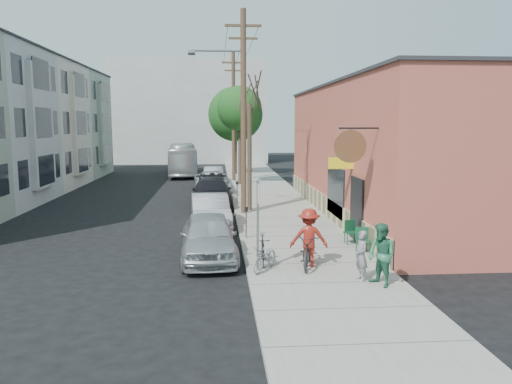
{
  "coord_description": "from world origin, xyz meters",
  "views": [
    {
      "loc": [
        1.13,
        -19.53,
        4.65
      ],
      "look_at": [
        2.91,
        3.31,
        1.5
      ],
      "focal_mm": 35.0,
      "sensor_mm": 36.0,
      "label": 1
    }
  ],
  "objects": [
    {
      "name": "parking_meter_far",
      "position": [
        2.25,
        8.7,
        0.98
      ],
      "size": [
        0.14,
        0.14,
        1.24
      ],
      "color": "slate",
      "rests_on": "sidewalk"
    },
    {
      "name": "tree_bare",
      "position": [
        2.8,
        6.25,
        2.9
      ],
      "size": [
        0.24,
        0.24,
        5.5
      ],
      "color": "#44392C",
      "rests_on": "sidewalk"
    },
    {
      "name": "patron_green",
      "position": [
        5.65,
        -6.39,
        1.03
      ],
      "size": [
        0.96,
        1.06,
        1.77
      ],
      "primitive_type": "imported",
      "rotation": [
        0.0,
        0.0,
        -1.14
      ],
      "color": "#2B6C4C",
      "rests_on": "sidewalk"
    },
    {
      "name": "parked_bike_a",
      "position": [
        2.56,
        -3.92,
        0.6
      ],
      "size": [
        0.51,
        1.53,
        0.9
      ],
      "primitive_type": "imported",
      "rotation": [
        0.0,
        0.0,
        -0.06
      ],
      "color": "black",
      "rests_on": "sidewalk"
    },
    {
      "name": "tree_leafy_mid",
      "position": [
        2.8,
        17.48,
        5.73
      ],
      "size": [
        3.3,
        3.3,
        7.25
      ],
      "color": "#44392C",
      "rests_on": "sidewalk"
    },
    {
      "name": "parked_bike_b",
      "position": [
        2.58,
        -4.62,
        0.56
      ],
      "size": [
        1.24,
        1.6,
        0.81
      ],
      "primitive_type": "imported",
      "rotation": [
        0.0,
        0.0,
        -0.53
      ],
      "color": "gray",
      "rests_on": "sidewalk"
    },
    {
      "name": "car_4",
      "position": [
        0.8,
        19.24,
        0.65
      ],
      "size": [
        1.59,
        4.02,
        1.3
      ],
      "primitive_type": "imported",
      "rotation": [
        0.0,
        0.0,
        -0.05
      ],
      "color": "#B8B8C0",
      "rests_on": "ground"
    },
    {
      "name": "car_3",
      "position": [
        0.8,
        14.18,
        0.72
      ],
      "size": [
        2.7,
        5.31,
        1.44
      ],
      "primitive_type": "imported",
      "rotation": [
        0.0,
        0.0,
        0.06
      ],
      "color": "#B5BABD",
      "rests_on": "ground"
    },
    {
      "name": "apartment_row",
      "position": [
        -11.85,
        14.0,
        4.5
      ],
      "size": [
        6.3,
        32.0,
        9.0
      ],
      "color": "#939E85",
      "rests_on": "ground"
    },
    {
      "name": "parking_meter_near",
      "position": [
        2.25,
        -0.18,
        0.98
      ],
      "size": [
        0.14,
        0.14,
        1.24
      ],
      "color": "slate",
      "rests_on": "sidewalk"
    },
    {
      "name": "car_0",
      "position": [
        0.8,
        -2.71,
        0.79
      ],
      "size": [
        2.09,
        4.72,
        1.58
      ],
      "primitive_type": "imported",
      "rotation": [
        0.0,
        0.0,
        0.05
      ],
      "color": "#B3B8BB",
      "rests_on": "ground"
    },
    {
      "name": "tree_leafy_far",
      "position": [
        2.8,
        25.44,
        5.47
      ],
      "size": [
        4.87,
        4.87,
        7.76
      ],
      "color": "#44392C",
      "rests_on": "sidewalk"
    },
    {
      "name": "car_2",
      "position": [
        0.8,
        8.39,
        0.79
      ],
      "size": [
        2.33,
        5.47,
        1.57
      ],
      "primitive_type": "imported",
      "rotation": [
        0.0,
        0.0,
        0.02
      ],
      "color": "black",
      "rests_on": "ground"
    },
    {
      "name": "cyclist",
      "position": [
        3.99,
        -4.33,
        1.08
      ],
      "size": [
        1.27,
        0.82,
        1.86
      ],
      "primitive_type": "imported",
      "rotation": [
        0.0,
        0.0,
        3.03
      ],
      "color": "maroon",
      "rests_on": "sidewalk"
    },
    {
      "name": "cyclist_bike",
      "position": [
        3.99,
        -4.33,
        0.69
      ],
      "size": [
        1.25,
        2.18,
        1.08
      ],
      "primitive_type": "imported",
      "rotation": [
        0.0,
        0.0,
        -0.27
      ],
      "color": "black",
      "rests_on": "sidewalk"
    },
    {
      "name": "patio_chair_a",
      "position": [
        6.13,
        -1.5,
        0.59
      ],
      "size": [
        0.63,
        0.63,
        0.88
      ],
      "primitive_type": null,
      "rotation": [
        0.0,
        0.0,
        0.33
      ],
      "color": "#14472B",
      "rests_on": "sidewalk"
    },
    {
      "name": "end_cap_building",
      "position": [
        -2.0,
        42.0,
        6.0
      ],
      "size": [
        18.0,
        8.0,
        12.0
      ],
      "primitive_type": "cube",
      "color": "#B5B5AF",
      "rests_on": "ground"
    },
    {
      "name": "patron_grey",
      "position": [
        5.24,
        -5.86,
        0.88
      ],
      "size": [
        0.42,
        0.58,
        1.47
      ],
      "primitive_type": "imported",
      "rotation": [
        0.0,
        0.0,
        -1.44
      ],
      "color": "gray",
      "rests_on": "sidewalk"
    },
    {
      "name": "cafe_building",
      "position": [
        8.99,
        4.99,
        3.3
      ],
      "size": [
        6.6,
        20.2,
        6.61
      ],
      "color": "#B55443",
      "rests_on": "ground"
    },
    {
      "name": "patio_chair_b",
      "position": [
        6.2,
        -2.85,
        0.59
      ],
      "size": [
        0.59,
        0.59,
        0.88
      ],
      "primitive_type": null,
      "rotation": [
        0.0,
        0.0,
        -0.2
      ],
      "color": "#14472B",
      "rests_on": "sidewalk"
    },
    {
      "name": "car_1",
      "position": [
        0.8,
        2.41,
        0.76
      ],
      "size": [
        1.94,
        4.7,
        1.52
      ],
      "primitive_type": "imported",
      "rotation": [
        0.0,
        0.0,
        0.07
      ],
      "color": "#A2A4A9",
      "rests_on": "ground"
    },
    {
      "name": "utility_pole_near",
      "position": [
        2.39,
        5.4,
        5.41
      ],
      "size": [
        3.57,
        0.28,
        10.0
      ],
      "color": "#503A28",
      "rests_on": "sidewalk"
    },
    {
      "name": "utility_pole_far",
      "position": [
        2.45,
        20.27,
        5.34
      ],
      "size": [
        1.8,
        0.28,
        10.0
      ],
      "color": "#503A28",
      "rests_on": "sidewalk"
    },
    {
      "name": "bus",
      "position": [
        -2.04,
        26.35,
        1.41
      ],
      "size": [
        3.07,
        10.26,
        2.82
      ],
      "primitive_type": "imported",
      "rotation": [
        0.0,
        0.0,
        0.07
      ],
      "color": "silver",
      "rests_on": "ground"
    },
    {
      "name": "sidewalk",
      "position": [
        4.25,
        11.0,
        0.07
      ],
      "size": [
        4.5,
        58.0,
        0.15
      ],
      "primitive_type": "cube",
      "color": "gray",
      "rests_on": "ground"
    },
    {
      "name": "ground",
      "position": [
        0.0,
        0.0,
        0.0
      ],
      "size": [
        120.0,
        120.0,
        0.0
      ],
      "primitive_type": "plane",
      "color": "black"
    },
    {
      "name": "sign_post",
      "position": [
        2.35,
        -4.6,
        1.83
      ],
      "size": [
        0.07,
        0.45,
        2.8
      ],
      "color": "slate",
      "rests_on": "sidewalk"
    }
  ]
}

